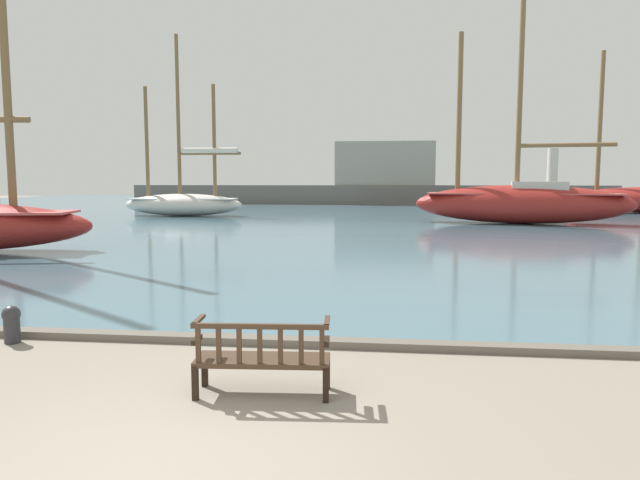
% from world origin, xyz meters
% --- Properties ---
extents(ground_plane, '(160.00, 160.00, 0.00)m').
position_xyz_m(ground_plane, '(0.00, 0.00, 0.00)').
color(ground_plane, gray).
extents(harbor_water, '(100.00, 80.00, 0.08)m').
position_xyz_m(harbor_water, '(0.00, 44.00, 0.04)').
color(harbor_water, slate).
rests_on(harbor_water, ground).
extents(quay_edge_kerb, '(40.00, 0.30, 0.12)m').
position_xyz_m(quay_edge_kerb, '(0.00, 3.85, 0.06)').
color(quay_edge_kerb, '#675F54').
rests_on(quay_edge_kerb, ground).
extents(park_bench, '(1.63, 0.63, 0.92)m').
position_xyz_m(park_bench, '(0.51, 1.78, 0.47)').
color(park_bench, black).
rests_on(park_bench, ground).
extents(sailboat_centre_channel, '(8.28, 2.52, 12.16)m').
position_xyz_m(sailboat_centre_channel, '(-11.87, 33.22, 1.16)').
color(sailboat_centre_channel, silver).
rests_on(sailboat_centre_channel, harbor_water).
extents(sailboat_distant_harbor, '(12.22, 4.76, 13.68)m').
position_xyz_m(sailboat_distant_harbor, '(9.62, 28.75, 1.36)').
color(sailboat_distant_harbor, maroon).
rests_on(sailboat_distant_harbor, harbor_water).
extents(mooring_bollard, '(0.28, 0.28, 0.60)m').
position_xyz_m(mooring_bollard, '(-3.90, 3.48, 0.33)').
color(mooring_bollard, '#2D2D33').
rests_on(mooring_bollard, ground).
extents(far_breakwater, '(48.09, 2.40, 6.34)m').
position_xyz_m(far_breakwater, '(0.68, 53.23, 1.88)').
color(far_breakwater, '#66605B').
rests_on(far_breakwater, ground).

